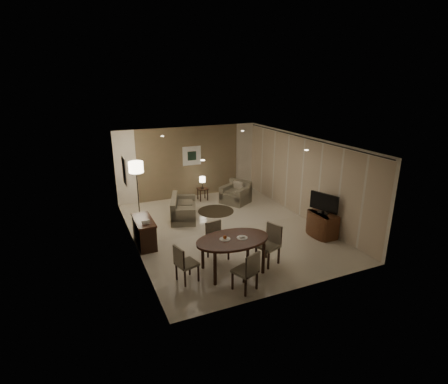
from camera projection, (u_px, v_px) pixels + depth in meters
name	position (u px, v px, depth m)	size (l,w,h in m)	color
room_shell	(221.00, 184.00, 10.61)	(5.50, 7.00, 2.70)	beige
taupe_accent	(189.00, 162.00, 13.29)	(3.96, 0.03, 2.70)	#7C684D
curtain_wall	(302.00, 178.00, 11.30)	(0.08, 6.70, 2.58)	beige
curtain_rod	(305.00, 138.00, 10.89)	(0.03, 0.03, 6.80)	black
art_back_frame	(192.00, 156.00, 13.23)	(0.72, 0.03, 0.72)	silver
art_back_canvas	(192.00, 156.00, 13.22)	(0.34, 0.01, 0.34)	black
art_left_frame	(124.00, 171.00, 10.11)	(0.03, 0.60, 0.80)	silver
art_left_canvas	(125.00, 171.00, 10.12)	(0.01, 0.46, 0.64)	gray
downlight_nl	(203.00, 160.00, 7.75)	(0.10, 0.10, 0.01)	white
downlight_nr	(306.00, 150.00, 8.82)	(0.10, 0.10, 0.01)	white
downlight_fl	(162.00, 136.00, 10.88)	(0.10, 0.10, 0.01)	white
downlight_fr	(243.00, 131.00, 11.95)	(0.10, 0.10, 0.01)	white
console_desk	(144.00, 232.00, 9.62)	(0.48, 1.20, 0.75)	#4B2618
telephone	(146.00, 222.00, 9.22)	(0.20, 0.14, 0.09)	white
tv_cabinet	(322.00, 224.00, 10.20)	(0.48, 0.90, 0.70)	brown
flat_tv	(324.00, 203.00, 9.98)	(0.06, 0.88, 0.60)	black
dining_table	(233.00, 255.00, 8.30)	(1.79, 1.12, 0.84)	#4B2618
chair_near	(245.00, 270.00, 7.54)	(0.45, 0.45, 0.93)	gray
chair_far	(218.00, 242.00, 8.84)	(0.46, 0.46, 0.96)	gray
chair_left	(187.00, 263.00, 7.87)	(0.43, 0.43, 0.89)	gray
chair_right	(268.00, 245.00, 8.60)	(0.48, 0.48, 0.99)	gray
plate_a	(225.00, 239.00, 8.14)	(0.26, 0.26, 0.02)	white
plate_b	(242.00, 238.00, 8.21)	(0.26, 0.26, 0.02)	white
fruit_apple	(225.00, 237.00, 8.12)	(0.09, 0.09, 0.09)	#B74715
napkin	(242.00, 237.00, 8.20)	(0.12, 0.08, 0.03)	white
round_rug	(216.00, 211.00, 12.14)	(1.25, 1.25, 0.01)	#392E1F
sofa	(184.00, 208.00, 11.46)	(0.77, 1.55, 0.73)	gray
armchair	(236.00, 192.00, 12.84)	(0.90, 0.85, 0.80)	gray
side_table	(203.00, 194.00, 13.20)	(0.36, 0.36, 0.46)	black
table_lamp	(202.00, 182.00, 13.05)	(0.22, 0.22, 0.50)	#FFEAC1
floor_lamp	(138.00, 189.00, 11.52)	(0.47, 0.47, 1.85)	#FFE5B7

